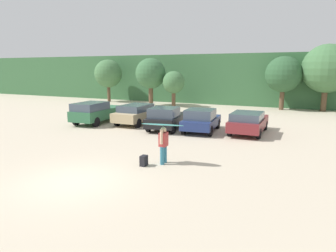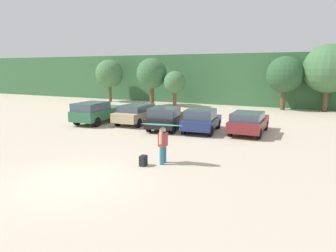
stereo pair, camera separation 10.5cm
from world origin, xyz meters
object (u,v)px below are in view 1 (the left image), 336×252
Objects in this scene: parked_car_tan at (137,113)px; parked_car_navy at (201,120)px; parked_car_black at (166,118)px; parked_car_maroon at (248,122)px; person_adult at (163,143)px; surfboard_teal at (162,125)px; backpack_dropped at (144,161)px; parked_car_forest_green at (96,112)px.

parked_car_tan is 5.37m from parked_car_navy.
parked_car_maroon is (5.36, 0.92, -0.02)m from parked_car_black.
person_adult is (3.21, -7.00, 0.15)m from parked_car_black.
backpack_dropped is (-0.61, -0.54, -1.52)m from surfboard_teal.
parked_car_navy is at bearing -99.13° from parked_car_tan.
parked_car_maroon is at bearing -107.90° from person_adult.
parked_car_navy is at bearing -94.13° from parked_car_black.
surfboard_teal reaches higher than parked_car_forest_green.
parked_car_black reaches higher than parked_car_tan.
parked_car_tan is 10.16m from surfboard_teal.
parked_car_black is at bearing -74.42° from surfboard_teal.
parked_car_tan is at bearing -55.54° from person_adult.
parked_car_black is 8.08m from backpack_dropped.
parked_car_forest_green reaches higher than parked_car_black.
person_adult is at bearing 45.96° from backpack_dropped.
parked_car_black is 1.09× the size of parked_car_navy.
parked_car_forest_green is at bearing 82.22° from parked_car_black.
parked_car_black is at bearing -92.49° from parked_car_forest_green.
parked_car_navy is 2.99m from parked_car_maroon.
person_adult is (-2.15, -7.92, 0.17)m from parked_car_maroon.
surfboard_teal reaches higher than parked_car_navy.
parked_car_navy is at bearing 103.69° from parked_car_maroon.
parked_car_maroon is at bearing -91.06° from parked_car_tan.
parked_car_black reaches higher than backpack_dropped.
parked_car_forest_green reaches higher than backpack_dropped.
parked_car_navy is 7.23m from person_adult.
parked_car_maroon is (8.22, -0.08, -0.03)m from parked_car_tan.
parked_car_black is 2.46m from parked_car_navy.
parked_car_maroon is (2.90, 0.73, -0.02)m from parked_car_navy.
parked_car_black is at bearing 89.03° from parked_car_navy.
parked_car_black is 7.70m from person_adult.
parked_car_tan is 3.03m from parked_car_black.
backpack_dropped is (-2.77, -8.56, -0.53)m from parked_car_maroon.
parked_car_tan is 1.03× the size of parked_car_maroon.
parked_car_maroon is 9.74× the size of backpack_dropped.
surfboard_teal reaches higher than parked_car_maroon.
parked_car_forest_green reaches higher than parked_car_maroon.
parked_car_maroon is at bearing -113.72° from surfboard_teal.
parked_car_forest_green reaches higher than parked_car_navy.
parked_car_tan reaches higher than backpack_dropped.
surfboard_teal is at bearing 41.25° from backpack_dropped.
backpack_dropped is (5.45, -8.64, -0.57)m from parked_car_tan.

